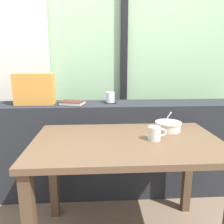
{
  "coord_description": "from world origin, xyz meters",
  "views": [
    {
      "loc": [
        -0.1,
        -1.37,
        1.21
      ],
      "look_at": [
        -0.0,
        0.3,
        0.82
      ],
      "focal_mm": 36.06,
      "sensor_mm": 36.0,
      "label": 1
    }
  ],
  "objects_px": {
    "juice_glass": "(110,98)",
    "throw_pillow": "(35,89)",
    "breakfast_table": "(127,157)",
    "soup_bowl": "(168,126)",
    "coaster_square": "(110,103)",
    "ceramic_mug": "(155,133)",
    "closed_book": "(72,103)"
  },
  "relations": [
    {
      "from": "soup_bowl",
      "to": "coaster_square",
      "type": "bearing_deg",
      "value": 129.12
    },
    {
      "from": "soup_bowl",
      "to": "closed_book",
      "type": "bearing_deg",
      "value": 149.39
    },
    {
      "from": "ceramic_mug",
      "to": "soup_bowl",
      "type": "bearing_deg",
      "value": 52.6
    },
    {
      "from": "coaster_square",
      "to": "soup_bowl",
      "type": "xyz_separation_m",
      "value": [
        0.38,
        -0.47,
        -0.08
      ]
    },
    {
      "from": "coaster_square",
      "to": "juice_glass",
      "type": "distance_m",
      "value": 0.04
    },
    {
      "from": "throw_pillow",
      "to": "soup_bowl",
      "type": "bearing_deg",
      "value": -23.97
    },
    {
      "from": "closed_book",
      "to": "soup_bowl",
      "type": "height_order",
      "value": "soup_bowl"
    },
    {
      "from": "coaster_square",
      "to": "closed_book",
      "type": "xyz_separation_m",
      "value": [
        -0.32,
        -0.05,
        0.01
      ]
    },
    {
      "from": "juice_glass",
      "to": "throw_pillow",
      "type": "relative_size",
      "value": 0.28
    },
    {
      "from": "coaster_square",
      "to": "soup_bowl",
      "type": "height_order",
      "value": "soup_bowl"
    },
    {
      "from": "juice_glass",
      "to": "soup_bowl",
      "type": "relative_size",
      "value": 0.5
    },
    {
      "from": "coaster_square",
      "to": "closed_book",
      "type": "relative_size",
      "value": 0.44
    },
    {
      "from": "coaster_square",
      "to": "juice_glass",
      "type": "relative_size",
      "value": 1.1
    },
    {
      "from": "breakfast_table",
      "to": "soup_bowl",
      "type": "height_order",
      "value": "soup_bowl"
    },
    {
      "from": "juice_glass",
      "to": "ceramic_mug",
      "type": "height_order",
      "value": "juice_glass"
    },
    {
      "from": "coaster_square",
      "to": "throw_pillow",
      "type": "relative_size",
      "value": 0.31
    },
    {
      "from": "coaster_square",
      "to": "closed_book",
      "type": "bearing_deg",
      "value": -170.71
    },
    {
      "from": "breakfast_table",
      "to": "throw_pillow",
      "type": "height_order",
      "value": "throw_pillow"
    },
    {
      "from": "closed_book",
      "to": "ceramic_mug",
      "type": "height_order",
      "value": "closed_book"
    },
    {
      "from": "breakfast_table",
      "to": "coaster_square",
      "type": "relative_size",
      "value": 11.56
    },
    {
      "from": "juice_glass",
      "to": "closed_book",
      "type": "height_order",
      "value": "juice_glass"
    },
    {
      "from": "breakfast_table",
      "to": "soup_bowl",
      "type": "relative_size",
      "value": 6.42
    },
    {
      "from": "closed_book",
      "to": "throw_pillow",
      "type": "height_order",
      "value": "throw_pillow"
    },
    {
      "from": "ceramic_mug",
      "to": "juice_glass",
      "type": "bearing_deg",
      "value": 110.46
    },
    {
      "from": "coaster_square",
      "to": "breakfast_table",
      "type": "bearing_deg",
      "value": -83.26
    },
    {
      "from": "breakfast_table",
      "to": "ceramic_mug",
      "type": "bearing_deg",
      "value": -4.11
    },
    {
      "from": "juice_glass",
      "to": "throw_pillow",
      "type": "distance_m",
      "value": 0.64
    },
    {
      "from": "breakfast_table",
      "to": "soup_bowl",
      "type": "distance_m",
      "value": 0.38
    },
    {
      "from": "soup_bowl",
      "to": "ceramic_mug",
      "type": "xyz_separation_m",
      "value": [
        -0.14,
        -0.18,
        0.01
      ]
    },
    {
      "from": "breakfast_table",
      "to": "coaster_square",
      "type": "distance_m",
      "value": 0.68
    },
    {
      "from": "ceramic_mug",
      "to": "throw_pillow",
      "type": "bearing_deg",
      "value": 144.17
    },
    {
      "from": "breakfast_table",
      "to": "coaster_square",
      "type": "bearing_deg",
      "value": 96.74
    }
  ]
}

